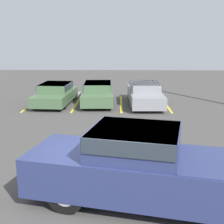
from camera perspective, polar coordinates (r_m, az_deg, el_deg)
The scene contains 10 objects.
ground_plane at distance 7.85m, azimuth -1.13°, elevation -15.90°, with size 60.00×60.00×0.00m, color #4C4947.
stall_stripe_a at distance 19.07m, azimuth -14.35°, elevation 1.53°, with size 0.12×4.63×0.01m, color yellow.
stall_stripe_b at distance 18.54m, azimuth -6.49°, elevation 1.54°, with size 0.12×4.63×0.01m, color yellow.
stall_stripe_c at distance 18.38m, azimuth 1.67°, elevation 1.51°, with size 0.12×4.63×0.01m, color yellow.
stall_stripe_d at distance 18.59m, azimuth 9.81°, elevation 1.46°, with size 0.12×4.63×0.01m, color yellow.
pickup_truck at distance 7.41m, azimuth 6.41°, elevation -9.99°, with size 5.90×3.22×1.83m.
parked_sedan_a at distance 18.52m, azimuth -10.28°, elevation 3.44°, with size 2.10×4.36×1.22m.
parked_sedan_b at distance 18.46m, azimuth -2.62°, elevation 3.63°, with size 1.89×4.54×1.23m.
parked_sedan_c at distance 18.16m, azimuth 6.02°, elevation 3.47°, with size 1.89×4.75×1.29m.
wheel_stop_curb at distance 21.63m, azimuth -7.90°, elevation 3.42°, with size 1.90×0.20×0.14m, color #B7B2A8.
Camera 1 is at (0.28, -6.82, 3.87)m, focal length 50.00 mm.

